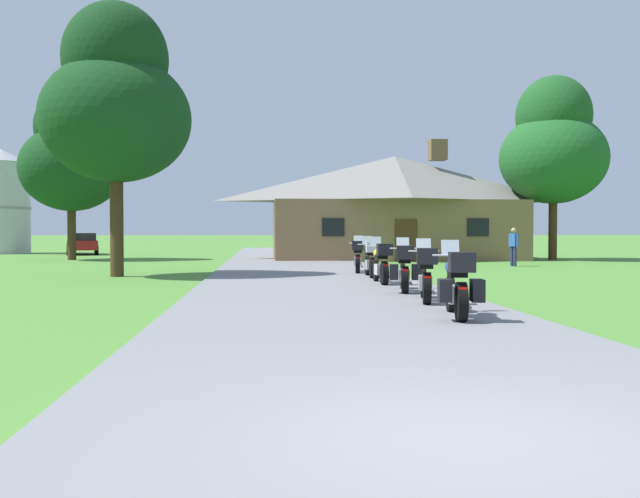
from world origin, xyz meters
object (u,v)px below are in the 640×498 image
motorcycle_yellow_fourth_in_row (381,263)px  tree_left_far (71,156)px  motorcycle_blue_nearest_to_camera (458,285)px  tree_right_of_lodge (553,146)px  metal_silo_distant (1,201)px  motorcycle_yellow_second_in_row (426,275)px  parked_red_suv_far_left (83,243)px  tree_left_near (116,101)px  motorcycle_white_farthest_in_row (358,256)px  bystander_blue_shirt_near_lodge (514,245)px  motorcycle_black_fifth_in_row (370,259)px  motorcycle_red_third_in_row (404,269)px

motorcycle_yellow_fourth_in_row → tree_left_far: bearing=125.4°
motorcycle_blue_nearest_to_camera → tree_right_of_lodge: tree_right_of_lodge is taller
metal_silo_distant → motorcycle_blue_nearest_to_camera: bearing=-61.2°
motorcycle_yellow_second_in_row → metal_silo_distant: bearing=131.0°
parked_red_suv_far_left → tree_left_near: bearing=-87.4°
motorcycle_yellow_fourth_in_row → tree_left_near: (-8.14, 4.52, 5.21)m
motorcycle_yellow_second_in_row → metal_silo_distant: 41.28m
motorcycle_white_farthest_in_row → tree_left_far: 19.55m
bystander_blue_shirt_near_lodge → tree_left_near: (-15.65, -5.76, 4.90)m
tree_left_far → metal_silo_distant: (-7.69, 11.48, -1.90)m
motorcycle_black_fifth_in_row → tree_right_of_lodge: (11.79, 13.84, 5.37)m
bystander_blue_shirt_near_lodge → motorcycle_blue_nearest_to_camera: bearing=133.3°
tree_right_of_lodge → tree_left_far: tree_right_of_lodge is taller
motorcycle_yellow_second_in_row → tree_right_of_lodge: size_ratio=0.21×
motorcycle_yellow_second_in_row → motorcycle_yellow_fourth_in_row: (-0.08, 5.14, 0.00)m
motorcycle_black_fifth_in_row → tree_left_far: tree_left_far is taller
tree_left_far → bystander_blue_shirt_near_lodge: bearing=-22.1°
motorcycle_yellow_second_in_row → motorcycle_white_farthest_in_row: same height
motorcycle_blue_nearest_to_camera → tree_right_of_lodge: 27.85m
bystander_blue_shirt_near_lodge → motorcycle_red_third_in_row: bearing=126.2°
bystander_blue_shirt_near_lodge → tree_left_far: tree_left_far is taller
motorcycle_black_fifth_in_row → bystander_blue_shirt_near_lodge: (7.38, 7.49, 0.31)m
tree_right_of_lodge → tree_left_far: 25.35m
tree_right_of_lodge → tree_left_near: bearing=-148.9°
motorcycle_white_farthest_in_row → tree_right_of_lodge: 17.20m
bystander_blue_shirt_near_lodge → tree_left_far: 22.95m
tree_left_far → motorcycle_blue_nearest_to_camera: bearing=-63.5°
motorcycle_black_fifth_in_row → metal_silo_distant: (-21.17, 27.41, 2.94)m
motorcycle_black_fifth_in_row → tree_left_far: size_ratio=0.23×
motorcycle_yellow_second_in_row → motorcycle_yellow_fourth_in_row: same height
motorcycle_yellow_fourth_in_row → tree_left_near: tree_left_near is taller
motorcycle_yellow_second_in_row → motorcycle_white_farthest_in_row: size_ratio=1.00×
motorcycle_white_farthest_in_row → tree_left_near: (-8.21, -0.84, 5.21)m
motorcycle_yellow_fourth_in_row → motorcycle_black_fifth_in_row: 2.79m
motorcycle_yellow_second_in_row → motorcycle_yellow_fourth_in_row: bearing=101.0°
motorcycle_red_third_in_row → motorcycle_blue_nearest_to_camera: bearing=-82.5°
tree_left_far → parked_red_suv_far_left: size_ratio=1.82×
motorcycle_red_third_in_row → bystander_blue_shirt_near_lodge: bearing=69.5°
motorcycle_yellow_fourth_in_row → motorcycle_white_farthest_in_row: size_ratio=1.00×
motorcycle_yellow_second_in_row → tree_left_near: bearing=140.5°
motorcycle_black_fifth_in_row → tree_left_near: bearing=170.1°
motorcycle_red_third_in_row → metal_silo_distant: size_ratio=0.29×
motorcycle_yellow_fourth_in_row → bystander_blue_shirt_near_lodge: bearing=53.8°
motorcycle_blue_nearest_to_camera → motorcycle_white_farthest_in_row: same height
tree_left_near → parked_red_suv_far_left: (-6.84, 22.98, -5.05)m
motorcycle_black_fifth_in_row → parked_red_suv_far_left: 28.96m
motorcycle_red_third_in_row → tree_left_near: bearing=147.6°
tree_right_of_lodge → parked_red_suv_far_left: (-26.89, 10.88, -5.22)m
motorcycle_yellow_fourth_in_row → tree_right_of_lodge: tree_right_of_lodge is taller
motorcycle_red_third_in_row → motorcycle_white_farthest_in_row: bearing=99.3°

